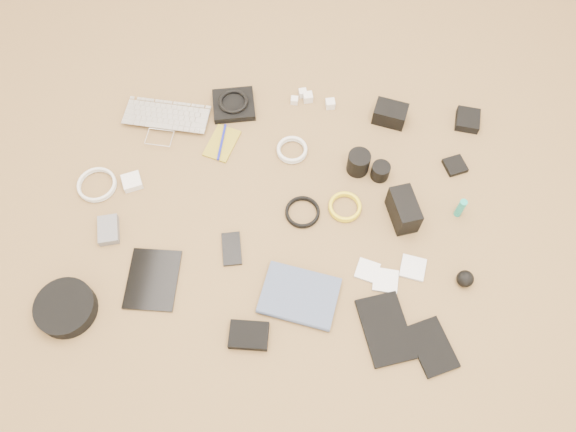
# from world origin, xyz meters

# --- Properties ---
(laptop) EXTENTS (0.33, 0.24, 0.02)m
(laptop) POSITION_xyz_m (-0.44, 0.30, 0.01)
(laptop) COLOR silver
(laptop) RESTS_ON ground
(headphone_pouch) EXTENTS (0.18, 0.17, 0.03)m
(headphone_pouch) POSITION_xyz_m (-0.20, 0.43, 0.01)
(headphone_pouch) COLOR black
(headphone_pouch) RESTS_ON ground
(headphones) EXTENTS (0.14, 0.14, 0.01)m
(headphones) POSITION_xyz_m (-0.20, 0.43, 0.03)
(headphones) COLOR black
(headphones) RESTS_ON headphone_pouch
(charger_a) EXTENTS (0.03, 0.03, 0.03)m
(charger_a) POSITION_xyz_m (0.03, 0.47, 0.01)
(charger_a) COLOR silver
(charger_a) RESTS_ON ground
(charger_b) EXTENTS (0.04, 0.04, 0.03)m
(charger_b) POSITION_xyz_m (0.06, 0.51, 0.01)
(charger_b) COLOR silver
(charger_b) RESTS_ON ground
(charger_c) EXTENTS (0.04, 0.04, 0.03)m
(charger_c) POSITION_xyz_m (0.17, 0.46, 0.02)
(charger_c) COLOR silver
(charger_c) RESTS_ON ground
(charger_d) EXTENTS (0.04, 0.04, 0.03)m
(charger_d) POSITION_xyz_m (0.08, 0.49, 0.02)
(charger_d) COLOR silver
(charger_d) RESTS_ON ground
(dslr_camera) EXTENTS (0.13, 0.11, 0.07)m
(dslr_camera) POSITION_xyz_m (0.39, 0.42, 0.03)
(dslr_camera) COLOR black
(dslr_camera) RESTS_ON ground
(lens_pouch) EXTENTS (0.09, 0.10, 0.03)m
(lens_pouch) POSITION_xyz_m (0.68, 0.43, 0.02)
(lens_pouch) COLOR black
(lens_pouch) RESTS_ON ground
(notebook_olive) EXTENTS (0.13, 0.17, 0.01)m
(notebook_olive) POSITION_xyz_m (-0.22, 0.25, 0.00)
(notebook_olive) COLOR olive
(notebook_olive) RESTS_ON ground
(pen_blue) EXTENTS (0.01, 0.16, 0.01)m
(pen_blue) POSITION_xyz_m (-0.22, 0.25, 0.01)
(pen_blue) COLOR #1419A5
(pen_blue) RESTS_ON notebook_olive
(cable_white_a) EXTENTS (0.13, 0.13, 0.01)m
(cable_white_a) POSITION_xyz_m (0.04, 0.24, 0.01)
(cable_white_a) COLOR silver
(cable_white_a) RESTS_ON ground
(lens_a) EXTENTS (0.09, 0.09, 0.08)m
(lens_a) POSITION_xyz_m (0.28, 0.19, 0.04)
(lens_a) COLOR black
(lens_a) RESTS_ON ground
(lens_b) EXTENTS (0.09, 0.09, 0.06)m
(lens_b) POSITION_xyz_m (0.36, 0.17, 0.03)
(lens_b) COLOR black
(lens_b) RESTS_ON ground
(card_reader) EXTENTS (0.09, 0.09, 0.02)m
(card_reader) POSITION_xyz_m (0.63, 0.23, 0.01)
(card_reader) COLOR black
(card_reader) RESTS_ON ground
(power_brick) EXTENTS (0.08, 0.08, 0.03)m
(power_brick) POSITION_xyz_m (-0.51, 0.06, 0.01)
(power_brick) COLOR silver
(power_brick) RESTS_ON ground
(cable_white_b) EXTENTS (0.18, 0.18, 0.01)m
(cable_white_b) POSITION_xyz_m (-0.63, 0.04, 0.01)
(cable_white_b) COLOR silver
(cable_white_b) RESTS_ON ground
(cable_black) EXTENTS (0.14, 0.14, 0.01)m
(cable_black) POSITION_xyz_m (0.10, -0.00, 0.01)
(cable_black) COLOR black
(cable_black) RESTS_ON ground
(cable_yellow) EXTENTS (0.15, 0.15, 0.01)m
(cable_yellow) POSITION_xyz_m (0.24, 0.03, 0.01)
(cable_yellow) COLOR yellow
(cable_yellow) RESTS_ON ground
(flash) EXTENTS (0.11, 0.15, 0.10)m
(flash) POSITION_xyz_m (0.43, 0.01, 0.05)
(flash) COLOR black
(flash) RESTS_ON ground
(lens_cleaner) EXTENTS (0.03, 0.03, 0.09)m
(lens_cleaner) POSITION_xyz_m (0.63, 0.04, 0.04)
(lens_cleaner) COLOR teal
(lens_cleaner) RESTS_ON ground
(battery_charger) EXTENTS (0.09, 0.11, 0.03)m
(battery_charger) POSITION_xyz_m (-0.55, -0.13, 0.01)
(battery_charger) COLOR #5E5E63
(battery_charger) RESTS_ON ground
(tablet) EXTENTS (0.17, 0.21, 0.01)m
(tablet) POSITION_xyz_m (-0.37, -0.29, 0.00)
(tablet) COLOR black
(tablet) RESTS_ON ground
(phone) EXTENTS (0.08, 0.13, 0.01)m
(phone) POSITION_xyz_m (-0.13, -0.16, 0.00)
(phone) COLOR black
(phone) RESTS_ON ground
(filter_case_left) EXTENTS (0.09, 0.09, 0.01)m
(filter_case_left) POSITION_xyz_m (0.32, -0.20, 0.00)
(filter_case_left) COLOR silver
(filter_case_left) RESTS_ON ground
(filter_case_mid) EXTENTS (0.09, 0.09, 0.01)m
(filter_case_mid) POSITION_xyz_m (0.38, -0.23, 0.01)
(filter_case_mid) COLOR silver
(filter_case_mid) RESTS_ON ground
(filter_case_right) EXTENTS (0.09, 0.09, 0.01)m
(filter_case_right) POSITION_xyz_m (0.47, -0.17, 0.01)
(filter_case_right) COLOR silver
(filter_case_right) RESTS_ON ground
(air_blower) EXTENTS (0.07, 0.07, 0.05)m
(air_blower) POSITION_xyz_m (0.63, -0.21, 0.03)
(air_blower) COLOR black
(air_blower) RESTS_ON ground
(headphone_case) EXTENTS (0.21, 0.21, 0.05)m
(headphone_case) POSITION_xyz_m (-0.61, -0.42, 0.03)
(headphone_case) COLOR black
(headphone_case) RESTS_ON ground
(drive_case) EXTENTS (0.12, 0.09, 0.03)m
(drive_case) POSITION_xyz_m (-0.03, -0.45, 0.01)
(drive_case) COLOR black
(drive_case) RESTS_ON ground
(paperback) EXTENTS (0.26, 0.22, 0.02)m
(paperback) POSITION_xyz_m (0.10, -0.39, 0.01)
(paperback) COLOR #3E4B69
(paperback) RESTS_ON ground
(notebook_black_a) EXTENTS (0.20, 0.25, 0.02)m
(notebook_black_a) POSITION_xyz_m (0.39, -0.39, 0.01)
(notebook_black_a) COLOR black
(notebook_black_a) RESTS_ON ground
(notebook_black_b) EXTENTS (0.17, 0.20, 0.01)m
(notebook_black_b) POSITION_xyz_m (0.53, -0.43, 0.01)
(notebook_black_b) COLOR black
(notebook_black_b) RESTS_ON ground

